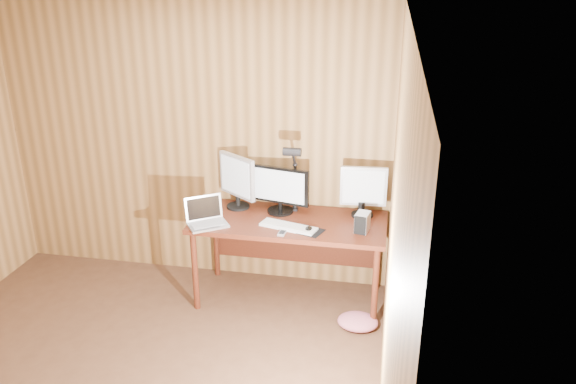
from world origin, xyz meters
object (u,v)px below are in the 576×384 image
(monitor_right, at_px, (363,190))
(laptop, at_px, (206,217))
(phone, at_px, (282,233))
(desk_lamp, at_px, (293,169))
(mouse, at_px, (309,229))
(monitor_center, at_px, (280,189))
(speaker, at_px, (361,210))
(monitor_left, at_px, (237,180))
(desk, at_px, (291,230))
(keyboard, at_px, (288,227))
(hard_drive, at_px, (362,222))

(monitor_right, bearing_deg, laptop, -166.28)
(phone, bearing_deg, desk_lamp, 91.66)
(mouse, bearing_deg, phone, -146.29)
(monitor_center, relative_size, speaker, 3.82)
(laptop, relative_size, phone, 3.41)
(monitor_center, xyz_separation_m, speaker, (0.69, 0.02, -0.14))
(monitor_left, bearing_deg, mouse, 7.02)
(desk, relative_size, speaker, 12.04)
(speaker, bearing_deg, desk_lamp, -176.38)
(monitor_left, bearing_deg, laptop, -77.81)
(monitor_left, bearing_deg, keyboard, 2.16)
(laptop, height_order, hard_drive, laptop)
(phone, bearing_deg, speaker, 40.86)
(desk, height_order, phone, phone)
(phone, bearing_deg, keyboard, 80.65)
(desk, bearing_deg, monitor_right, 12.30)
(desk, relative_size, keyboard, 3.30)
(desk, bearing_deg, monitor_center, 141.96)
(hard_drive, bearing_deg, desk_lamp, 169.30)
(keyboard, distance_m, phone, 0.12)
(desk, height_order, hard_drive, hard_drive)
(desk_lamp, bearing_deg, mouse, -75.57)
(keyboard, bearing_deg, laptop, -160.66)
(hard_drive, height_order, speaker, hard_drive)
(keyboard, relative_size, mouse, 4.78)
(monitor_right, height_order, speaker, monitor_right)
(monitor_right, height_order, desk_lamp, desk_lamp)
(monitor_right, bearing_deg, speaker, -111.60)
(desk, relative_size, monitor_center, 3.15)
(monitor_center, bearing_deg, monitor_right, 16.01)
(monitor_center, bearing_deg, speaker, 14.00)
(desk, xyz_separation_m, laptop, (-0.65, -0.26, 0.18))
(desk, distance_m, laptop, 0.73)
(hard_drive, distance_m, speaker, 0.28)
(keyboard, relative_size, phone, 4.28)
(hard_drive, relative_size, speaker, 1.20)
(keyboard, xyz_separation_m, hard_drive, (0.58, 0.04, 0.07))
(desk, height_order, mouse, mouse)
(hard_drive, xyz_separation_m, desk_lamp, (-0.60, 0.24, 0.32))
(laptop, bearing_deg, mouse, -33.87)
(mouse, xyz_separation_m, hard_drive, (0.41, 0.08, 0.06))
(desk, bearing_deg, speaker, 10.12)
(keyboard, height_order, phone, keyboard)
(hard_drive, bearing_deg, monitor_center, 171.56)
(keyboard, distance_m, hard_drive, 0.59)
(speaker, bearing_deg, laptop, -163.39)
(monitor_right, relative_size, phone, 3.82)
(desk, height_order, monitor_left, monitor_left)
(desk, height_order, monitor_center, monitor_center)
(monitor_center, distance_m, mouse, 0.49)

